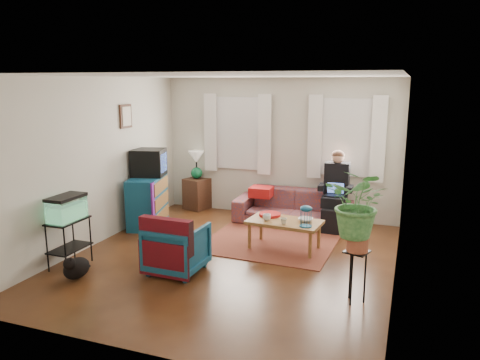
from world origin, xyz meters
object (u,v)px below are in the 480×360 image
at_px(sofa, 293,202).
at_px(armchair, 177,246).
at_px(coffee_table, 284,235).
at_px(side_table, 197,194).
at_px(aquarium_stand, 69,243).
at_px(dresser, 148,201).
at_px(plant_stand, 356,277).

bearing_deg(sofa, armchair, -110.29).
bearing_deg(coffee_table, side_table, 148.50).
xyz_separation_m(sofa, aquarium_stand, (-2.41, -3.04, -0.07)).
bearing_deg(sofa, dresser, -158.36).
height_order(side_table, plant_stand, plant_stand).
distance_m(aquarium_stand, coffee_table, 3.11).
height_order(side_table, armchair, armchair).
height_order(aquarium_stand, plant_stand, aquarium_stand).
relative_size(sofa, coffee_table, 1.89).
relative_size(side_table, dresser, 0.63).
bearing_deg(aquarium_stand, plant_stand, 3.70).
distance_m(aquarium_stand, armchair, 1.52).
bearing_deg(aquarium_stand, side_table, 83.82).
bearing_deg(dresser, side_table, 60.75).
bearing_deg(dresser, aquarium_stand, -105.08).
bearing_deg(side_table, dresser, -104.45).
bearing_deg(coffee_table, aquarium_stand, -142.18).
xyz_separation_m(coffee_table, plant_stand, (1.23, -1.43, 0.09)).
distance_m(dresser, coffee_table, 2.63).
bearing_deg(side_table, coffee_table, -36.41).
height_order(sofa, side_table, sofa).
relative_size(sofa, side_table, 3.35).
bearing_deg(plant_stand, sofa, 117.24).
bearing_deg(side_table, plant_stand, -41.55).
bearing_deg(sofa, side_table, 170.24).
relative_size(dresser, aquarium_stand, 1.47).
bearing_deg(plant_stand, side_table, 138.45).
xyz_separation_m(sofa, dresser, (-2.40, -1.00, 0.04)).
relative_size(armchair, plant_stand, 1.16).
xyz_separation_m(dresser, coffee_table, (2.60, -0.35, -0.22)).
height_order(dresser, aquarium_stand, dresser).
distance_m(sofa, aquarium_stand, 3.88).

